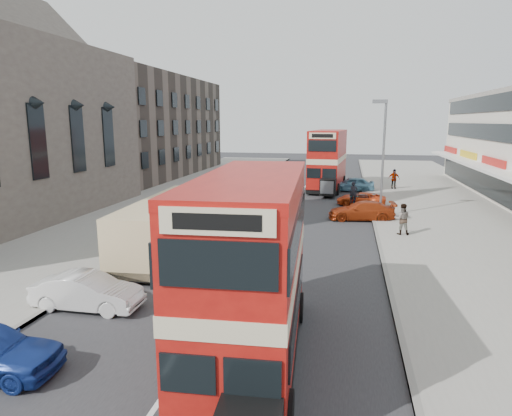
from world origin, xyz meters
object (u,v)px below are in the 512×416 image
Objects in this scene: car_left_front at (87,292)px; car_right_c at (352,184)px; bus_main at (252,269)px; pedestrian_far at (394,179)px; cyclist at (353,199)px; car_right_a at (362,211)px; coach at (168,224)px; car_right_b at (361,199)px; bus_second at (328,160)px; street_lamp at (382,150)px; pedestrian_near at (402,219)px.

car_right_c is (9.51, 29.75, 0.06)m from car_left_front.
bus_main is 4.85× the size of pedestrian_far.
pedestrian_far reaches higher than cyclist.
pedestrian_far is at bearing -24.05° from car_left_front.
car_right_a is at bearing -31.42° from car_left_front.
car_right_c is at bearing 176.48° from car_right_a.
coach is 2.55× the size of car_right_b.
bus_second is 2.49× the size of car_right_c.
bus_second is 3.39m from car_right_c.
coach is 14.07m from car_right_a.
coach is at bearing -136.33° from street_lamp.
bus_main reaches higher than car_left_front.
coach is 5.31× the size of pedestrian_near.
cyclist is at bearing 53.23° from coach.
cyclist is (-3.96, -9.92, -0.45)m from pedestrian_far.
bus_main is 34.38m from pedestrian_far.
car_right_b is at bearing 0.93° from car_right_c.
car_left_front is 1.02× the size of car_right_b.
bus_main is 19.63m from car_right_a.
car_right_a is (9.99, 9.87, -0.88)m from coach.
cyclist is (-0.63, -0.90, 0.13)m from car_right_b.
car_right_b is 2.08× the size of pedestrian_near.
car_right_b is at bearing 103.83° from street_lamp.
car_right_b is 1.92× the size of cyclist.
bus_second is at bearing -74.88° from pedestrian_near.
street_lamp is at bearing -104.71° from pedestrian_far.
bus_main reaches higher than car_right_b.
pedestrian_near is at bearing 110.87° from bus_second.
street_lamp reaches higher than car_right_a.
bus_second is at bearing -173.59° from car_right_a.
bus_main is 0.90× the size of bus_second.
coach is (-11.21, -10.70, -3.25)m from street_lamp.
bus_second is 9.57m from cyclist.
cyclist is (-0.54, 4.50, 0.02)m from car_right_a.
bus_main is 2.41× the size of car_right_b.
bus_main reaches higher than cyclist.
pedestrian_near is at bearing -79.84° from cyclist.
pedestrian_near is 9.05m from cyclist.
street_lamp is 0.82× the size of coach.
pedestrian_far is (6.43, 0.97, -1.85)m from bus_second.
car_left_front is 0.88× the size of car_right_a.
bus_main is at bearing -108.93° from car_left_front.
coach reaches higher than pedestrian_far.
pedestrian_near is at bearing -99.27° from pedestrian_far.
car_right_b is at bearing -25.20° from car_left_front.
cyclist reaches higher than car_right_a.
street_lamp reaches higher than car_right_c.
car_right_b is (-1.13, 4.57, -4.24)m from street_lamp.
bus_second is at bearing 69.89° from coach.
car_right_a is at bearing -145.71° from street_lamp.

